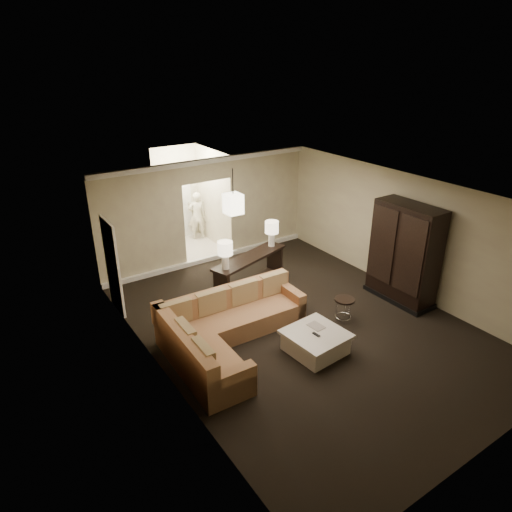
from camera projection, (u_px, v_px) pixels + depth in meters
ground at (302, 326)px, 9.54m from camera, size 8.00×8.00×0.00m
wall_back at (208, 211)px, 12.00m from camera, size 6.00×0.04×2.80m
wall_front at (500, 375)px, 5.93m from camera, size 6.00×0.04×2.80m
wall_left at (162, 309)px, 7.45m from camera, size 0.04×8.00×2.80m
wall_right at (406, 234)px, 10.49m from camera, size 0.04×8.00×2.80m
ceiling at (308, 197)px, 8.39m from camera, size 6.00×8.00×0.02m
crown_molding at (207, 161)px, 11.42m from camera, size 6.00×0.10×0.12m
baseboard at (211, 258)px, 12.51m from camera, size 6.00×0.10×0.12m
side_door at (113, 267)px, 9.73m from camera, size 0.05×0.90×2.10m
foyer at (186, 202)px, 13.06m from camera, size 1.44×2.02×2.80m
sectional_sofa at (226, 330)px, 8.76m from camera, size 3.08×2.43×0.90m
coffee_table at (316, 342)px, 8.65m from camera, size 1.12×1.12×0.44m
console_table at (250, 269)px, 10.86m from camera, size 2.22×1.11×0.84m
armoire at (404, 256)px, 10.15m from camera, size 0.68×1.58×2.28m
drink_table at (344, 305)px, 9.58m from camera, size 0.42×0.42×0.53m
table_lamp_left at (225, 251)px, 9.95m from camera, size 0.34×0.34×0.64m
table_lamp_right at (272, 230)px, 11.14m from camera, size 0.34×0.34×0.64m
pendant_light at (233, 204)px, 10.79m from camera, size 0.38×0.38×1.09m
person at (197, 213)px, 13.69m from camera, size 0.66×0.52×1.62m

